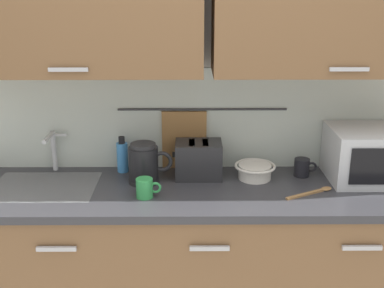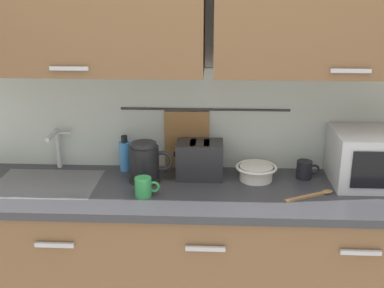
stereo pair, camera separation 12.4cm
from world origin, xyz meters
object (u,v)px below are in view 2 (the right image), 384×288
object	(u,v)px
dish_soap_bottle	(125,155)
wooden_spoon	(315,194)
mixing_bowl	(256,172)
mug_by_kettle	(305,170)
toaster	(200,160)
electric_kettle	(145,163)
microwave	(379,158)
mug_near_sink	(144,187)

from	to	relation	value
dish_soap_bottle	wooden_spoon	bearing A→B (deg)	-16.64
mixing_bowl	mug_by_kettle	distance (m)	0.26
toaster	electric_kettle	bearing A→B (deg)	-165.35
toaster	wooden_spoon	world-z (taller)	toaster
mixing_bowl	wooden_spoon	xyz separation A→B (m)	(0.27, -0.19, -0.04)
mug_by_kettle	wooden_spoon	size ratio (longest dim) A/B	0.47
microwave	electric_kettle	distance (m)	1.18
electric_kettle	mixing_bowl	bearing A→B (deg)	4.57
mixing_bowl	mug_by_kettle	bearing A→B (deg)	7.43
mixing_bowl	toaster	bearing A→B (deg)	174.80
microwave	electric_kettle	bearing A→B (deg)	-178.36
electric_kettle	microwave	bearing A→B (deg)	1.64
dish_soap_bottle	mug_by_kettle	xyz separation A→B (m)	(0.95, -0.07, -0.04)
electric_kettle	mixing_bowl	xyz separation A→B (m)	(0.57, 0.05, -0.06)
microwave	mug_by_kettle	world-z (taller)	microwave
dish_soap_bottle	mug_by_kettle	size ratio (longest dim) A/B	1.63
dish_soap_bottle	toaster	distance (m)	0.41
mug_near_sink	mixing_bowl	world-z (taller)	mug_near_sink
mug_near_sink	mixing_bowl	size ratio (longest dim) A/B	0.56
electric_kettle	mug_near_sink	xyz separation A→B (m)	(0.02, -0.19, -0.05)
mug_near_sink	toaster	xyz separation A→B (m)	(0.26, 0.26, 0.05)
electric_kettle	mug_by_kettle	size ratio (longest dim) A/B	1.89
mug_near_sink	electric_kettle	bearing A→B (deg)	95.36
wooden_spoon	microwave	bearing A→B (deg)	27.20
microwave	dish_soap_bottle	distance (m)	1.31
mixing_bowl	mug_by_kettle	size ratio (longest dim) A/B	1.78
mug_by_kettle	electric_kettle	bearing A→B (deg)	-174.54
mixing_bowl	wooden_spoon	world-z (taller)	mixing_bowl
mixing_bowl	toaster	xyz separation A→B (m)	(-0.29, 0.03, 0.05)
microwave	mixing_bowl	distance (m)	0.62
microwave	toaster	bearing A→B (deg)	177.56
microwave	electric_kettle	xyz separation A→B (m)	(-1.18, -0.03, -0.03)
dish_soap_bottle	toaster	bearing A→B (deg)	-10.80
dish_soap_bottle	mug_near_sink	distance (m)	0.37
toaster	mug_near_sink	bearing A→B (deg)	-135.11
electric_kettle	wooden_spoon	size ratio (longest dim) A/B	0.88
mug_near_sink	mug_by_kettle	world-z (taller)	same
mug_near_sink	wooden_spoon	bearing A→B (deg)	3.13
mug_near_sink	mug_by_kettle	xyz separation A→B (m)	(0.81, 0.26, 0.00)
electric_kettle	mug_by_kettle	bearing A→B (deg)	5.46
dish_soap_bottle	mixing_bowl	size ratio (longest dim) A/B	0.92
dish_soap_bottle	toaster	world-z (taller)	dish_soap_bottle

